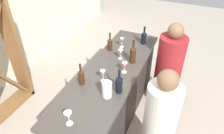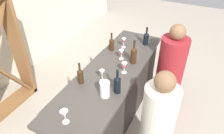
% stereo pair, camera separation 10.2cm
% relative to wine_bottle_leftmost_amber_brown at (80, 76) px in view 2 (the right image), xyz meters
% --- Properties ---
extents(ground_plane, '(12.00, 12.00, 0.00)m').
position_rel_wine_bottle_leftmost_amber_brown_xyz_m(ground_plane, '(0.39, -0.22, -1.05)').
color(ground_plane, '#9E9384').
extents(bar_counter, '(2.33, 0.68, 0.94)m').
position_rel_wine_bottle_leftmost_amber_brown_xyz_m(bar_counter, '(0.39, -0.22, -0.58)').
color(bar_counter, '#2A2723').
rests_on(bar_counter, ground).
extents(wine_bottle_leftmost_amber_brown, '(0.07, 0.07, 0.28)m').
position_rel_wine_bottle_leftmost_amber_brown_xyz_m(wine_bottle_leftmost_amber_brown, '(0.00, 0.00, 0.00)').
color(wine_bottle_leftmost_amber_brown, '#331E0F').
rests_on(wine_bottle_leftmost_amber_brown, bar_counter).
extents(wine_bottle_second_left_near_black, '(0.08, 0.08, 0.31)m').
position_rel_wine_bottle_leftmost_amber_brown_xyz_m(wine_bottle_second_left_near_black, '(0.04, -0.46, 0.01)').
color(wine_bottle_second_left_near_black, black).
rests_on(wine_bottle_second_left_near_black, bar_counter).
extents(wine_bottle_center_amber_brown, '(0.08, 0.08, 0.34)m').
position_rel_wine_bottle_leftmost_amber_brown_xyz_m(wine_bottle_center_amber_brown, '(0.68, -0.41, 0.02)').
color(wine_bottle_center_amber_brown, '#331E0F').
rests_on(wine_bottle_center_amber_brown, bar_counter).
extents(wine_bottle_second_right_amber_brown, '(0.07, 0.07, 0.28)m').
position_rel_wine_bottle_leftmost_amber_brown_xyz_m(wine_bottle_second_right_amber_brown, '(0.85, 0.01, -0.00)').
color(wine_bottle_second_right_amber_brown, '#331E0F').
rests_on(wine_bottle_second_right_amber_brown, bar_counter).
extents(wine_bottle_rightmost_near_black, '(0.08, 0.08, 0.29)m').
position_rel_wine_bottle_leftmost_amber_brown_xyz_m(wine_bottle_rightmost_near_black, '(1.24, -0.40, 0.00)').
color(wine_bottle_rightmost_near_black, black).
rests_on(wine_bottle_rightmost_near_black, bar_counter).
extents(wine_glass_near_left, '(0.07, 0.07, 0.15)m').
position_rel_wine_bottle_leftmost_amber_brown_xyz_m(wine_glass_near_left, '(0.41, -0.39, -0.00)').
color(wine_glass_near_left, white).
rests_on(wine_glass_near_left, bar_counter).
extents(wine_glass_near_center, '(0.07, 0.07, 0.15)m').
position_rel_wine_bottle_leftmost_amber_brown_xyz_m(wine_glass_near_center, '(0.69, -0.23, -0.01)').
color(wine_glass_near_center, white).
rests_on(wine_glass_near_center, bar_counter).
extents(wine_glass_near_right, '(0.06, 0.06, 0.16)m').
position_rel_wine_bottle_leftmost_amber_brown_xyz_m(wine_glass_near_right, '(0.15, -0.21, 0.00)').
color(wine_glass_near_right, white).
rests_on(wine_glass_near_right, bar_counter).
extents(wine_glass_far_left, '(0.08, 0.08, 0.16)m').
position_rel_wine_bottle_leftmost_amber_brown_xyz_m(wine_glass_far_left, '(-0.57, -0.19, 0.00)').
color(wine_glass_far_left, white).
rests_on(wine_glass_far_left, bar_counter).
extents(wine_glass_far_center, '(0.06, 0.06, 0.15)m').
position_rel_wine_bottle_leftmost_amber_brown_xyz_m(wine_glass_far_center, '(1.00, -0.12, -0.00)').
color(wine_glass_far_center, white).
rests_on(wine_glass_far_center, bar_counter).
extents(water_pitcher, '(0.11, 0.11, 0.19)m').
position_rel_wine_bottle_leftmost_amber_brown_xyz_m(water_pitcher, '(-0.07, -0.36, -0.01)').
color(water_pitcher, silver).
rests_on(water_pitcher, bar_counter).
extents(person_left_guest, '(0.51, 0.51, 1.44)m').
position_rel_wine_bottle_leftmost_amber_brown_xyz_m(person_left_guest, '(1.08, -0.87, -0.40)').
color(person_left_guest, maroon).
rests_on(person_left_guest, ground).
extents(person_center_guest, '(0.36, 0.36, 1.44)m').
position_rel_wine_bottle_leftmost_amber_brown_xyz_m(person_center_guest, '(-0.03, -0.98, -0.39)').
color(person_center_guest, beige).
rests_on(person_center_guest, ground).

